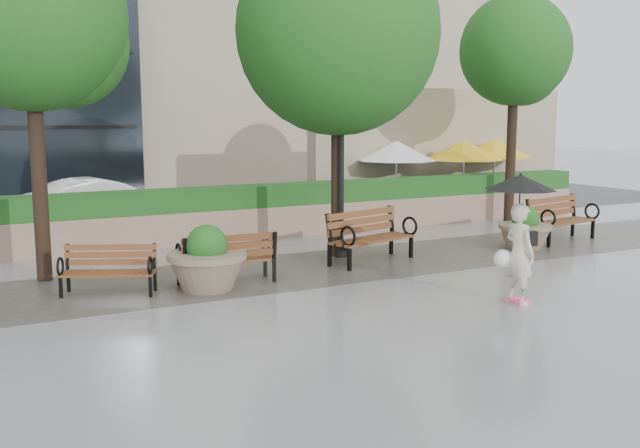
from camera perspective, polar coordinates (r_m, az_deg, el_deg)
name	(u,v)px	position (r m, az deg, el deg)	size (l,w,h in m)	color
ground	(344,309)	(11.64, 1.93, -6.79)	(100.00, 100.00, 0.00)	gray
cobble_strip	(270,273)	(14.25, -4.05, -3.91)	(28.00, 3.20, 0.01)	#383330
hedge_wall	(204,215)	(17.81, -9.24, 0.69)	(24.00, 0.80, 1.35)	#A07767
cafe_wall	(442,148)	(24.85, 9.70, 6.01)	(10.00, 0.60, 4.00)	tan
cafe_hedge	(470,201)	(22.95, 11.93, 1.85)	(8.00, 0.50, 0.90)	#1C4818
asphalt_street	(162,221)	(21.70, -12.55, 0.25)	(40.00, 7.00, 0.00)	black
bench_1	(109,280)	(12.99, -16.54, -4.35)	(1.71, 1.24, 0.86)	brown
bench_2	(227,269)	(13.36, -7.45, -3.58)	(1.83, 0.81, 0.96)	brown
bench_3	(371,247)	(15.21, 4.12, -1.86)	(2.18, 1.34, 1.10)	brown
bench_4	(561,228)	(18.69, 18.73, -0.34)	(2.14, 1.19, 1.09)	brown
planter_left	(207,265)	(12.90, -9.03, -3.24)	(1.42, 1.42, 1.19)	#7F6B56
planter_right	(525,232)	(17.30, 16.07, -0.65)	(1.22, 1.22, 1.03)	#7F6B56
lamppost	(341,173)	(15.51, 1.71, 4.11)	(0.28, 0.28, 4.23)	black
tree_0	(38,23)	(14.39, -21.61, 14.71)	(3.55, 3.47, 6.63)	black
tree_1	(342,39)	(15.85, 1.80, 14.58)	(4.39, 4.39, 7.05)	black
tree_2	(517,55)	(21.57, 15.49, 12.87)	(3.26, 3.13, 6.50)	black
patio_umb_white	(396,151)	(22.60, 6.14, 5.80)	(2.50, 2.50, 2.30)	black
patio_umb_yellow_a	(464,151)	(23.35, 11.44, 5.77)	(2.50, 2.50, 2.30)	black
patio_umb_yellow_b	(495,149)	(25.07, 13.82, 5.88)	(2.50, 2.50, 2.30)	black
car_right	(103,204)	(20.31, -16.96, 1.53)	(1.50, 4.32, 1.42)	silver
pedestrian	(519,226)	(12.17, 15.66, -0.14)	(1.17, 1.17, 2.14)	beige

